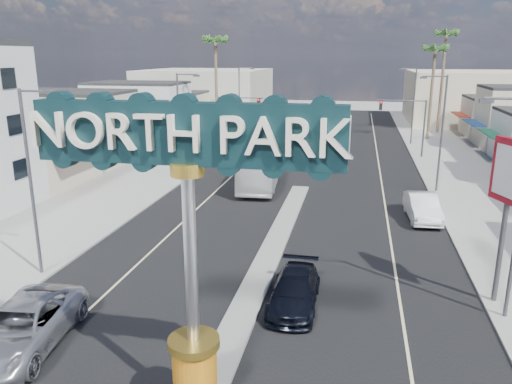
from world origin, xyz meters
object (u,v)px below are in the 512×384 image
at_px(palm_right_far, 446,40).
at_px(suv_left, 22,327).
at_px(bank_pylon_sign, 510,181).
at_px(traffic_signal_left, 235,113).
at_px(streetlight_r_mid, 440,128).
at_px(streetlight_r_far, 412,102).
at_px(city_bus, 262,164).
at_px(streetlight_l_near, 33,175).
at_px(streetlight_l_mid, 181,121).
at_px(traffic_signal_right, 407,117).
at_px(gateway_sign, 189,229).
at_px(palm_right_mid, 435,54).
at_px(palm_left_far, 215,46).
at_px(streetlight_l_far, 241,99).
at_px(car_parked_right, 422,207).
at_px(suv_right, 294,291).

xyz_separation_m(palm_right_far, suv_left, (-22.36, -57.86, -11.53)).
bearing_deg(bank_pylon_sign, traffic_signal_left, 100.08).
height_order(traffic_signal_left, suv_left, traffic_signal_left).
bearing_deg(traffic_signal_left, streetlight_r_mid, -35.50).
bearing_deg(streetlight_r_far, city_bus, -122.22).
xyz_separation_m(streetlight_l_near, streetlight_r_mid, (20.87, 20.00, 0.00)).
bearing_deg(streetlight_l_near, streetlight_l_mid, 90.00).
bearing_deg(palm_right_far, traffic_signal_right, -107.90).
relative_size(streetlight_r_far, palm_right_far, 0.64).
xyz_separation_m(gateway_sign, palm_right_mid, (13.00, 54.02, 4.67)).
height_order(palm_right_mid, suv_left, palm_right_mid).
distance_m(streetlight_l_mid, bank_pylon_sign, 28.01).
bearing_deg(palm_left_far, suv_left, -82.98).
xyz_separation_m(traffic_signal_right, city_bus, (-12.63, -14.02, -2.66)).
xyz_separation_m(streetlight_l_near, bank_pylon_sign, (20.93, 1.38, 0.40)).
height_order(streetlight_l_far, suv_left, streetlight_l_far).
bearing_deg(traffic_signal_left, palm_left_far, 122.43).
height_order(streetlight_l_near, palm_right_far, palm_right_far).
xyz_separation_m(gateway_sign, streetlight_r_mid, (10.43, 28.02, -0.86)).
distance_m(car_parked_right, city_bus, 14.18).
relative_size(streetlight_l_near, streetlight_l_mid, 1.00).
distance_m(streetlight_l_far, streetlight_r_far, 20.87).
height_order(streetlight_r_mid, streetlight_r_far, same).
bearing_deg(streetlight_l_mid, bank_pylon_sign, -41.66).
bearing_deg(bank_pylon_sign, palm_right_mid, 65.76).
distance_m(streetlight_r_far, palm_right_mid, 7.30).
bearing_deg(traffic_signal_left, suv_left, -87.37).
bearing_deg(suv_left, streetlight_r_far, 62.94).
bearing_deg(streetlight_r_mid, streetlight_l_mid, 180.00).
relative_size(palm_right_mid, suv_right, 2.49).
relative_size(gateway_sign, car_parked_right, 1.79).
xyz_separation_m(gateway_sign, suv_right, (2.00, 7.36, -5.22)).
relative_size(traffic_signal_left, traffic_signal_right, 1.00).
distance_m(streetlight_l_near, city_bus, 21.44).
relative_size(streetlight_l_far, suv_left, 1.47).
bearing_deg(palm_right_far, palm_left_far, -156.80).
xyz_separation_m(streetlight_r_far, palm_right_mid, (2.57, 4.00, 5.54)).
bearing_deg(streetlight_r_mid, bank_pylon_sign, -89.81).
xyz_separation_m(traffic_signal_left, traffic_signal_right, (18.37, 0.00, 0.00)).
height_order(suv_right, bank_pylon_sign, bank_pylon_sign).
distance_m(traffic_signal_right, streetlight_l_near, 39.26).
xyz_separation_m(streetlight_r_mid, bank_pylon_sign, (0.06, -18.62, 0.40)).
bearing_deg(palm_right_far, streetlight_l_mid, -128.48).
bearing_deg(car_parked_right, bank_pylon_sign, -84.99).
bearing_deg(traffic_signal_right, streetlight_r_mid, -84.90).
xyz_separation_m(suv_left, suv_right, (9.36, 5.19, -0.15)).
distance_m(palm_left_far, suv_right, 44.67).
bearing_deg(traffic_signal_right, suv_left, -112.54).
relative_size(palm_left_far, suv_left, 2.14).
bearing_deg(palm_right_mid, streetlight_l_far, -170.31).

